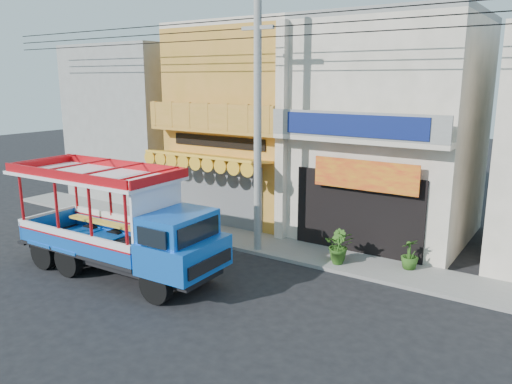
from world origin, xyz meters
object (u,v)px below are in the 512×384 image
green_sign (146,208)px  potted_plant_b (337,247)px  utility_pole (261,109)px  potted_plant_c (410,254)px  potted_plant_a (340,245)px  songthaew_truck (129,226)px

green_sign → potted_plant_b: 9.14m
utility_pole → potted_plant_c: size_ratio=28.86×
potted_plant_a → potted_plant_b: (0.04, -0.26, 0.03)m
songthaew_truck → green_sign: songthaew_truck is taller
green_sign → potted_plant_b: (9.13, -0.37, 0.12)m
potted_plant_b → potted_plant_c: size_ratio=1.15×
green_sign → potted_plant_a: 9.09m
utility_pole → green_sign: bearing=174.1°
utility_pole → potted_plant_a: bearing=11.2°
potted_plant_b → green_sign: bearing=44.1°
songthaew_truck → green_sign: (-4.23, 4.73, -1.08)m
green_sign → potted_plant_c: size_ratio=1.07×
songthaew_truck → potted_plant_a: size_ratio=6.96×
songthaew_truck → potted_plant_b: size_ratio=6.60×
songthaew_truck → potted_plant_a: 6.77m
green_sign → potted_plant_b: size_ratio=0.93×
songthaew_truck → green_sign: size_ratio=7.08×
utility_pole → potted_plant_b: 5.17m
utility_pole → green_sign: utility_pole is taller
utility_pole → songthaew_truck: bearing=-117.6°
potted_plant_c → potted_plant_b: bearing=-42.5°
utility_pole → potted_plant_b: bearing=5.9°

